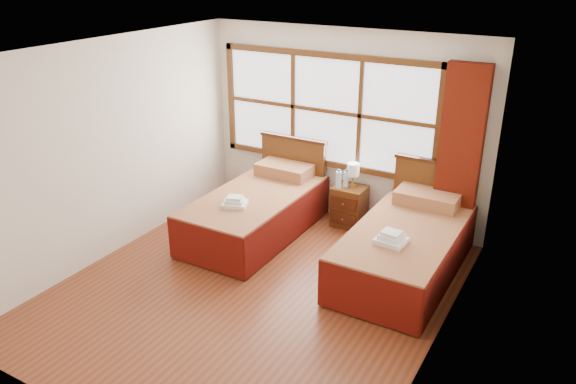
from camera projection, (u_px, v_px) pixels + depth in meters
The scene contains 15 objects.
floor at pixel (255, 289), 6.26m from camera, with size 4.50×4.50×0.00m, color brown.
ceiling at pixel (248, 52), 5.24m from camera, with size 4.50×4.50×0.00m, color white.
wall_back at pixel (343, 127), 7.55m from camera, with size 4.00×4.00×0.00m, color silver.
wall_left at pixel (111, 150), 6.66m from camera, with size 4.50×4.50×0.00m, color silver.
wall_right at pixel (446, 224), 4.83m from camera, with size 4.50×4.50×0.00m, color silver.
window at pixel (326, 111), 7.55m from camera, with size 3.16×0.06×1.56m.
curtain at pixel (459, 159), 6.75m from camera, with size 0.50×0.16×2.30m, color #5C1609.
bed_left at pixel (258, 210), 7.41m from camera, with size 1.11×2.15×1.08m.
bed_right at pixel (406, 246), 6.48m from camera, with size 1.12×2.17×1.09m.
nightstand at pixel (349, 206), 7.63m from camera, with size 0.42×0.42×0.56m.
towels_left at pixel (235, 202), 6.92m from camera, with size 0.36×0.34×0.12m.
towels_right at pixel (391, 238), 6.01m from camera, with size 0.34×0.30×0.13m.
lamp at pixel (353, 170), 7.47m from camera, with size 0.17×0.17×0.32m.
bottle_near at pixel (339, 180), 7.44m from camera, with size 0.07×0.07×0.27m.
bottle_far at pixel (346, 179), 7.49m from camera, with size 0.06×0.06×0.25m.
Camera 1 is at (2.98, -4.44, 3.44)m, focal length 35.00 mm.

